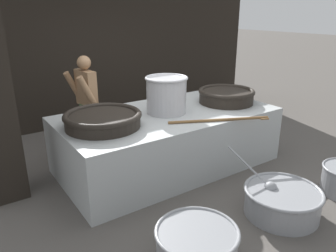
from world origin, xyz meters
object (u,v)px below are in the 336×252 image
stock_pot (166,94)px  cook (87,101)px  giant_wok_far (226,95)px  prep_bowl_extra (197,244)px  giant_wok_near (103,119)px  prep_bowl_vegetables (282,200)px

stock_pot → cook: size_ratio=0.39×
giant_wok_far → cook: (-1.94, 1.40, -0.11)m
giant_wok_far → prep_bowl_extra: bearing=-139.0°
stock_pot → prep_bowl_extra: size_ratio=0.77×
giant_wok_near → prep_bowl_extra: (0.09, -1.91, -0.80)m
stock_pot → prep_bowl_vegetables: size_ratio=0.55×
stock_pot → prep_bowl_vegetables: (0.38, -1.94, -0.98)m
cook → prep_bowl_extra: cook is taller
giant_wok_near → prep_bowl_extra: size_ratio=1.25×
prep_bowl_vegetables → prep_bowl_extra: prep_bowl_vegetables is taller
giant_wok_near → giant_wok_far: size_ratio=1.11×
giant_wok_far → prep_bowl_extra: 2.94m
giant_wok_near → giant_wok_far: giant_wok_far is taller
giant_wok_far → prep_bowl_extra: (-2.13, -1.86, -0.81)m
giant_wok_near → stock_pot: size_ratio=1.62×
giant_wok_near → cook: cook is taller
cook → giant_wok_far: bearing=137.9°
giant_wok_far → prep_bowl_vegetables: 2.15m
giant_wok_far → cook: cook is taller
giant_wok_far → stock_pot: size_ratio=1.46×
giant_wok_near → cook: size_ratio=0.63×
giant_wok_far → cook: 2.39m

